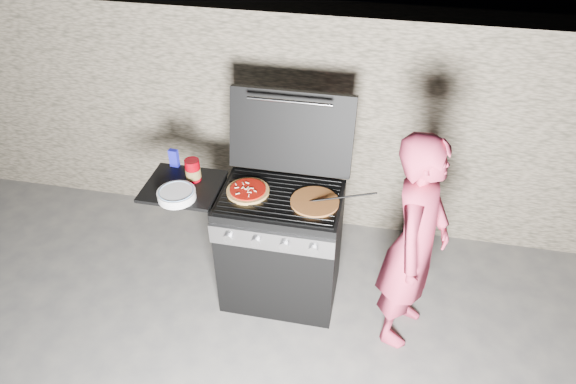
% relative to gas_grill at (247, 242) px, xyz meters
% --- Properties ---
extents(ground, '(50.00, 50.00, 0.00)m').
position_rel_gas_grill_xyz_m(ground, '(0.25, 0.00, -0.46)').
color(ground, '#464646').
extents(stone_wall, '(8.00, 0.35, 1.80)m').
position_rel_gas_grill_xyz_m(stone_wall, '(0.25, 1.05, 0.44)').
color(stone_wall, gray).
rests_on(stone_wall, ground).
extents(gas_grill, '(1.34, 0.79, 0.91)m').
position_rel_gas_grill_xyz_m(gas_grill, '(0.00, 0.00, 0.00)').
color(gas_grill, black).
rests_on(gas_grill, ground).
extents(pizza_topped, '(0.31, 0.31, 0.03)m').
position_rel_gas_grill_xyz_m(pizza_topped, '(0.03, -0.00, 0.47)').
color(pizza_topped, tan).
rests_on(pizza_topped, gas_grill).
extents(pizza_plain, '(0.36, 0.36, 0.02)m').
position_rel_gas_grill_xyz_m(pizza_plain, '(0.48, -0.03, 0.46)').
color(pizza_plain, '#C96F33').
rests_on(pizza_plain, gas_grill).
extents(sauce_jar, '(0.12, 0.12, 0.16)m').
position_rel_gas_grill_xyz_m(sauce_jar, '(-0.37, 0.07, 0.52)').
color(sauce_jar, '#7B0009').
rests_on(sauce_jar, gas_grill).
extents(blue_carton, '(0.07, 0.04, 0.13)m').
position_rel_gas_grill_xyz_m(blue_carton, '(-0.55, 0.20, 0.51)').
color(blue_carton, '#1819A8').
rests_on(blue_carton, gas_grill).
extents(plate_stack, '(0.30, 0.30, 0.06)m').
position_rel_gas_grill_xyz_m(plate_stack, '(-0.40, -0.15, 0.48)').
color(plate_stack, white).
rests_on(plate_stack, gas_grill).
extents(person, '(0.52, 0.65, 1.55)m').
position_rel_gas_grill_xyz_m(person, '(1.13, -0.14, 0.32)').
color(person, '#BC3250').
rests_on(person, ground).
extents(tongs, '(0.46, 0.09, 0.09)m').
position_rel_gas_grill_xyz_m(tongs, '(0.63, 0.00, 0.50)').
color(tongs, black).
rests_on(tongs, gas_grill).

